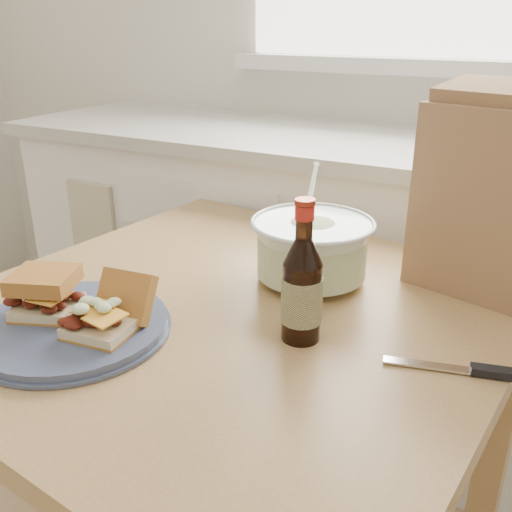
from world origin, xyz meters
The scene contains 9 objects.
cabinet_run centered at (0.00, 1.70, 0.47)m, with size 2.50×0.64×0.94m.
dining_table centered at (-0.06, 0.87, 0.67)m, with size 1.05×1.05×0.78m.
plate centered at (-0.24, 0.66, 0.79)m, with size 0.31×0.31×0.02m, color #404B68.
sandwich_left centered at (-0.30, 0.67, 0.84)m, with size 0.13×0.12×0.07m.
sandwich_right centered at (-0.17, 0.68, 0.83)m, with size 0.11×0.14×0.08m.
coleslaw_bowl centered at (0.02, 1.03, 0.85)m, with size 0.24×0.24×0.24m.
beer_bottle centered at (0.10, 0.82, 0.87)m, with size 0.07×0.07×0.23m.
knife centered at (0.37, 0.85, 0.79)m, with size 0.21×0.07×0.01m.
paper_bag centered at (0.33, 1.16, 0.96)m, with size 0.26×0.17×0.34m, color #966A48.
Camera 1 is at (0.41, 0.08, 1.26)m, focal length 40.00 mm.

